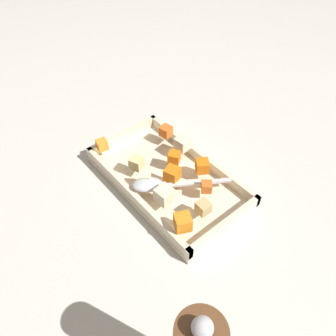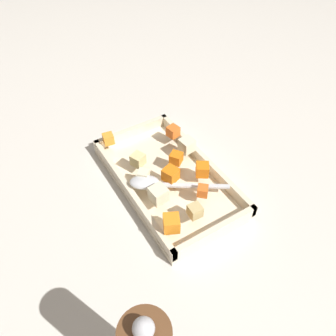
{
  "view_description": "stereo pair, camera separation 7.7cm",
  "coord_description": "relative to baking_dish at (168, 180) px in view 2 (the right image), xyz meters",
  "views": [
    {
      "loc": [
        0.42,
        -0.34,
        0.61
      ],
      "look_at": [
        0.01,
        0.0,
        0.05
      ],
      "focal_mm": 36.21,
      "sensor_mm": 36.0,
      "label": 1
    },
    {
      "loc": [
        0.47,
        -0.28,
        0.61
      ],
      "look_at": [
        0.01,
        0.0,
        0.05
      ],
      "focal_mm": 36.21,
      "sensor_mm": 36.0,
      "label": 2
    }
  ],
  "objects": [
    {
      "name": "ground_plane",
      "position": [
        -0.01,
        -0.0,
        -0.01
      ],
      "size": [
        4.0,
        4.0,
        0.0
      ],
      "primitive_type": "plane",
      "color": "beige"
    },
    {
      "name": "baking_dish",
      "position": [
        0.0,
        0.0,
        0.0
      ],
      "size": [
        0.38,
        0.21,
        0.04
      ],
      "color": "beige",
      "rests_on": "ground_plane"
    },
    {
      "name": "carrot_chunk_rim_edge",
      "position": [
        -0.01,
        0.03,
        0.04
      ],
      "size": [
        0.04,
        0.04,
        0.03
      ],
      "primitive_type": "cube",
      "rotation": [
        0.0,
        0.0,
        2.17
      ],
      "color": "orange",
      "rests_on": "baking_dish"
    },
    {
      "name": "carrot_chunk_far_right",
      "position": [
        0.05,
        0.06,
        0.04
      ],
      "size": [
        0.04,
        0.04,
        0.03
      ],
      "primitive_type": "cube",
      "rotation": [
        0.0,
        0.0,
        4.13
      ],
      "color": "orange",
      "rests_on": "baking_dish"
    },
    {
      "name": "carrot_chunk_far_left",
      "position": [
        0.02,
        -0.01,
        0.04
      ],
      "size": [
        0.04,
        0.04,
        0.03
      ],
      "primitive_type": "cube",
      "rotation": [
        0.0,
        0.0,
        0.35
      ],
      "color": "orange",
      "rests_on": "baking_dish"
    },
    {
      "name": "carrot_chunk_near_left",
      "position": [
        0.1,
        0.03,
        0.04
      ],
      "size": [
        0.03,
        0.03,
        0.02
      ],
      "primitive_type": "cube",
      "rotation": [
        0.0,
        0.0,
        3.98
      ],
      "color": "orange",
      "rests_on": "baking_dish"
    },
    {
      "name": "carrot_chunk_front_center",
      "position": [
        0.14,
        -0.08,
        0.05
      ],
      "size": [
        0.04,
        0.04,
        0.03
      ],
      "primitive_type": "cube",
      "rotation": [
        0.0,
        0.0,
        1.12
      ],
      "color": "orange",
      "rests_on": "baking_dish"
    },
    {
      "name": "carrot_chunk_corner_ne",
      "position": [
        -0.16,
        -0.07,
        0.04
      ],
      "size": [
        0.03,
        0.03,
        0.02
      ],
      "primitive_type": "cube",
      "rotation": [
        0.0,
        0.0,
        4.55
      ],
      "color": "orange",
      "rests_on": "baking_dish"
    },
    {
      "name": "carrot_chunk_under_handle",
      "position": [
        -0.1,
        0.08,
        0.04
      ],
      "size": [
        0.03,
        0.03,
        0.03
      ],
      "primitive_type": "cube",
      "rotation": [
        0.0,
        0.0,
        1.77
      ],
      "color": "orange",
      "rests_on": "baking_dish"
    },
    {
      "name": "potato_chunk_corner_nw",
      "position": [
        -0.06,
        -0.05,
        0.04
      ],
      "size": [
        0.04,
        0.04,
        0.03
      ],
      "primitive_type": "cube",
      "rotation": [
        0.0,
        0.0,
        1.97
      ],
      "color": "#E0CC89",
      "rests_on": "baking_dish"
    },
    {
      "name": "potato_chunk_heap_side",
      "position": [
        -0.04,
        0.08,
        0.05
      ],
      "size": [
        0.04,
        0.04,
        0.03
      ],
      "primitive_type": "cube",
      "rotation": [
        0.0,
        0.0,
        1.69
      ],
      "color": "beige",
      "rests_on": "baking_dish"
    },
    {
      "name": "potato_chunk_mid_right",
      "position": [
        0.06,
        -0.06,
        0.05
      ],
      "size": [
        0.04,
        0.04,
        0.03
      ],
      "primitive_type": "cube",
      "rotation": [
        0.0,
        0.0,
        4.8
      ],
      "color": "beige",
      "rests_on": "baking_dish"
    },
    {
      "name": "potato_chunk_center",
      "position": [
        0.13,
        -0.02,
        0.04
      ],
      "size": [
        0.03,
        0.03,
        0.03
      ],
      "primitive_type": "cube",
      "rotation": [
        0.0,
        0.0,
        1.52
      ],
      "color": "tan",
      "rests_on": "baking_dish"
    },
    {
      "name": "potato_chunk_heap_top",
      "position": [
        -0.01,
        -0.06,
        0.04
      ],
      "size": [
        0.03,
        0.03,
        0.02
      ],
      "primitive_type": "cube",
      "rotation": [
        0.0,
        0.0,
        3.93
      ],
      "color": "beige",
      "rests_on": "baking_dish"
    },
    {
      "name": "serving_spoon",
      "position": [
        0.02,
        -0.06,
        0.04
      ],
      "size": [
        0.14,
        0.2,
        0.02
      ],
      "rotation": [
        0.0,
        0.0,
        0.98
      ],
      "color": "silver",
      "rests_on": "baking_dish"
    }
  ]
}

